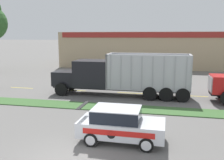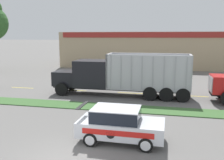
{
  "view_description": "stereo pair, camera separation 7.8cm",
  "coord_description": "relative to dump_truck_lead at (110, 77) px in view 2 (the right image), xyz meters",
  "views": [
    {
      "loc": [
        3.82,
        -8.75,
        5.05
      ],
      "look_at": [
        0.28,
        7.73,
        2.07
      ],
      "focal_mm": 40.0,
      "sensor_mm": 36.0,
      "label": 1
    },
    {
      "loc": [
        3.89,
        -8.74,
        5.05
      ],
      "look_at": [
        0.28,
        7.73,
        2.07
      ],
      "focal_mm": 40.0,
      "sensor_mm": 36.0,
      "label": 2
    }
  ],
  "objects": [
    {
      "name": "grass_verge",
      "position": [
        0.84,
        -3.87,
        -1.58
      ],
      "size": [
        120.0,
        1.85,
        0.06
      ],
      "primitive_type": "cube",
      "color": "#3D6633",
      "rests_on": "ground_plane"
    },
    {
      "name": "centre_line_2",
      "position": [
        -9.08,
        1.06,
        -1.61
      ],
      "size": [
        2.4,
        0.14,
        0.01
      ],
      "primitive_type": "cube",
      "color": "yellow",
      "rests_on": "ground_plane"
    },
    {
      "name": "centre_line_3",
      "position": [
        -3.68,
        1.06,
        -1.61
      ],
      "size": [
        2.4,
        0.14,
        0.01
      ],
      "primitive_type": "cube",
      "color": "yellow",
      "rests_on": "ground_plane"
    },
    {
      "name": "centre_line_4",
      "position": [
        1.72,
        1.06,
        -1.61
      ],
      "size": [
        2.4,
        0.14,
        0.01
      ],
      "primitive_type": "cube",
      "color": "yellow",
      "rests_on": "ground_plane"
    },
    {
      "name": "centre_line_5",
      "position": [
        7.12,
        1.06,
        -1.61
      ],
      "size": [
        2.4,
        0.14,
        0.01
      ],
      "primitive_type": "cube",
      "color": "yellow",
      "rests_on": "ground_plane"
    },
    {
      "name": "dump_truck_lead",
      "position": [
        0.0,
        0.0,
        0.0
      ],
      "size": [
        11.69,
        2.68,
        3.6
      ],
      "color": "black",
      "rests_on": "ground_plane"
    },
    {
      "name": "rally_car",
      "position": [
        2.64,
        -9.33,
        -0.75
      ],
      "size": [
        4.12,
        2.04,
        1.7
      ],
      "color": "silver",
      "rests_on": "ground_plane"
    },
    {
      "name": "store_building_backdrop",
      "position": [
        2.96,
        23.04,
        1.22
      ],
      "size": [
        30.36,
        12.1,
        5.65
      ],
      "color": "tan",
      "rests_on": "ground_plane"
    }
  ]
}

